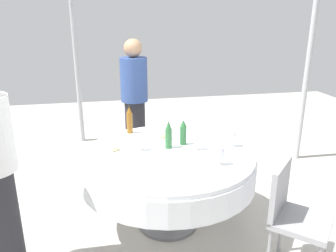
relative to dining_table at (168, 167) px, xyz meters
The scene contains 17 objects.
ground_plane 0.60m from the dining_table, ahead, with size 10.00×10.00×0.00m, color #B7B2A8.
dining_table is the anchor object (origin of this frame).
bottle_amber_front 0.71m from the dining_table, 25.88° to the left, with size 0.06×0.06×0.30m.
bottle_green_south 0.29m from the dining_table, 13.87° to the right, with size 0.06×0.06×0.27m.
bottle_green_mid 0.36m from the dining_table, 47.07° to the right, with size 0.06×0.06×0.25m.
wine_glass_outer 0.36m from the dining_table, 88.24° to the right, with size 0.07×0.07×0.16m.
wine_glass_rear 0.56m from the dining_table, 132.67° to the right, with size 0.07×0.07×0.15m.
wine_glass_near 0.35m from the dining_table, 67.66° to the left, with size 0.06×0.06×0.13m.
wine_glass_inner 0.66m from the dining_table, 87.92° to the right, with size 0.07×0.07×0.15m.
plate_right 0.39m from the dining_table, ahead, with size 0.21×0.21×0.04m.
plate_west 0.50m from the dining_table, 76.56° to the left, with size 0.21×0.21×0.04m.
fork_south 0.43m from the dining_table, 146.50° to the left, with size 0.18×0.02×0.01m, color silver.
folded_napkin 0.63m from the dining_table, 164.10° to the right, with size 0.12×0.12×0.02m, color white.
person_south 1.48m from the dining_table, ahead, with size 0.34×0.34×1.64m.
chair_near 1.10m from the dining_table, 133.87° to the right, with size 0.57×0.57×0.87m.
tent_pole_main 2.46m from the dining_table, 60.19° to the right, with size 0.07×0.07×2.39m, color #B2B5B7.
tent_pole_secondary 2.71m from the dining_table, 19.93° to the left, with size 0.07×0.07×2.53m, color #B2B5B7.
Camera 1 is at (-2.70, 0.54, 1.90)m, focal length 35.81 mm.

